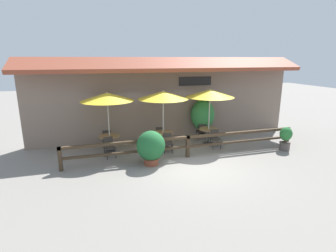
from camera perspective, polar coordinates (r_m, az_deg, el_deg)
name	(u,v)px	position (r m, az deg, el deg)	size (l,w,h in m)	color
ground_plane	(197,166)	(10.59, 6.28, -8.68)	(60.00, 60.00, 0.00)	gray
building_facade	(168,98)	(13.76, -0.04, 6.18)	(14.28, 1.49, 4.23)	gray
patio_railing	(188,142)	(11.26, 4.33, -3.43)	(10.40, 0.14, 0.95)	#3D2D1E
patio_umbrella_near	(107,97)	(11.77, -13.09, 6.19)	(2.32, 2.32, 2.75)	#B7B2A8
dining_table_near	(110,139)	(12.18, -12.58, -2.74)	(0.95, 0.95, 0.77)	olive
chair_near_streetside	(109,146)	(11.56, -12.65, -4.30)	(0.50, 0.50, 0.88)	#332D28
chair_near_wallside	(107,137)	(12.86, -13.06, -2.41)	(0.49, 0.49, 0.88)	#332D28
patio_umbrella_middle	(163,95)	(12.04, -1.07, 6.74)	(2.32, 2.32, 2.75)	#B7B2A8
dining_table_middle	(163,135)	(12.44, -1.03, -2.02)	(0.95, 0.95, 0.77)	olive
chair_middle_streetside	(168,142)	(11.86, -0.04, -3.45)	(0.48, 0.48, 0.88)	#332D28
chair_middle_wallside	(160,134)	(13.10, -1.80, -1.72)	(0.51, 0.51, 0.88)	#332D28
patio_umbrella_far	(210,93)	(12.82, 9.14, 7.03)	(2.32, 2.32, 2.75)	#B7B2A8
dining_table_far	(208,132)	(13.20, 8.81, -1.22)	(0.95, 0.95, 0.77)	olive
chair_far_streetside	(215,138)	(12.67, 10.24, -2.52)	(0.46, 0.46, 0.88)	#332D28
chair_far_wallside	(201,131)	(13.79, 7.30, -1.00)	(0.44, 0.44, 0.88)	#332D28
potted_plant_corner_fern	(286,137)	(13.32, 24.23, -2.29)	(0.58, 0.52, 1.10)	#564C47
potted_plant_small_flowering	(151,147)	(10.45, -3.75, -4.54)	(1.14, 1.03, 1.40)	brown
potted_plant_broad_leaf	(203,115)	(14.01, 7.55, 2.40)	(1.27, 1.15, 2.06)	#564C47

